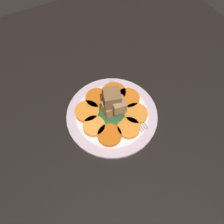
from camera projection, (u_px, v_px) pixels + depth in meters
table_slab at (112, 117)px, 64.18cm from camera, size 120.00×120.00×2.00cm
plate at (112, 115)px, 62.87cm from camera, size 26.12×26.12×1.05cm
carrot_slice_0 at (110, 135)px, 58.26cm from camera, size 6.40×6.40×1.34cm
carrot_slice_1 at (129, 128)px, 59.34cm from camera, size 6.21×6.21×1.34cm
carrot_slice_2 at (136, 114)px, 61.58cm from camera, size 6.63×6.63×1.34cm
carrot_slice_3 at (128, 99)px, 64.23cm from camera, size 6.95×6.95×1.34cm
carrot_slice_4 at (114, 93)px, 65.27cm from camera, size 7.21×7.21×1.34cm
carrot_slice_5 at (97, 98)px, 64.24cm from camera, size 6.78×6.78×1.34cm
carrot_slice_6 at (87, 112)px, 61.96cm from camera, size 6.93×6.93×1.34cm
carrot_slice_7 at (94, 126)px, 59.61cm from camera, size 6.09×6.09×1.34cm
center_pile at (113, 106)px, 59.07cm from camera, size 9.18×8.26×10.23cm
fork at (128, 105)px, 63.70cm from camera, size 19.60×2.38×0.40cm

